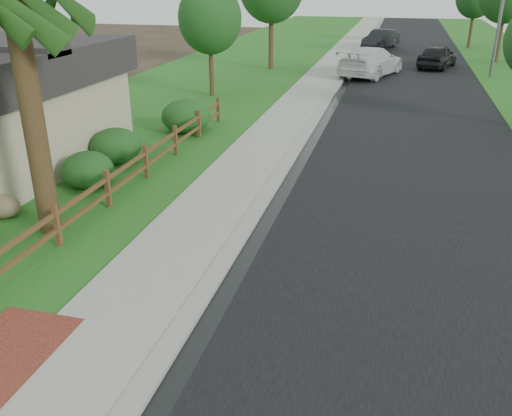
# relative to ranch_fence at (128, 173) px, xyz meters

# --- Properties ---
(ground) EXTENTS (120.00, 120.00, 0.00)m
(ground) POSITION_rel_ranch_fence_xyz_m (3.60, -6.40, -0.62)
(ground) COLOR #33291C
(road) EXTENTS (8.00, 90.00, 0.02)m
(road) POSITION_rel_ranch_fence_xyz_m (8.20, 28.60, -0.61)
(road) COLOR black
(road) RESTS_ON ground
(curb) EXTENTS (0.40, 90.00, 0.12)m
(curb) POSITION_rel_ranch_fence_xyz_m (4.00, 28.60, -0.56)
(curb) COLOR #9C9A8E
(curb) RESTS_ON ground
(wet_gutter) EXTENTS (0.50, 90.00, 0.00)m
(wet_gutter) POSITION_rel_ranch_fence_xyz_m (4.35, 28.60, -0.60)
(wet_gutter) COLOR black
(wet_gutter) RESTS_ON road
(sidewalk) EXTENTS (2.20, 90.00, 0.10)m
(sidewalk) POSITION_rel_ranch_fence_xyz_m (2.70, 28.60, -0.57)
(sidewalk) COLOR gray
(sidewalk) RESTS_ON ground
(grass_strip) EXTENTS (1.60, 90.00, 0.06)m
(grass_strip) POSITION_rel_ranch_fence_xyz_m (0.80, 28.60, -0.59)
(grass_strip) COLOR #19591D
(grass_strip) RESTS_ON ground
(lawn_near) EXTENTS (9.00, 90.00, 0.04)m
(lawn_near) POSITION_rel_ranch_fence_xyz_m (-4.40, 28.60, -0.60)
(lawn_near) COLOR #19591D
(lawn_near) RESTS_ON ground
(brick_patch) EXTENTS (1.60, 2.40, 0.11)m
(brick_patch) POSITION_rel_ranch_fence_xyz_m (1.40, -7.40, -0.56)
(brick_patch) COLOR maroon
(brick_patch) RESTS_ON ground
(ranch_fence) EXTENTS (0.12, 16.92, 1.10)m
(ranch_fence) POSITION_rel_ranch_fence_xyz_m (0.00, 0.00, 0.00)
(ranch_fence) COLOR #492B18
(ranch_fence) RESTS_ON ground
(white_suv) EXTENTS (4.29, 6.62, 1.78)m
(white_suv) POSITION_rel_ranch_fence_xyz_m (5.60, 22.06, 0.29)
(white_suv) COLOR silver
(white_suv) RESTS_ON road
(dark_car_mid) EXTENTS (3.11, 4.89, 1.55)m
(dark_car_mid) POSITION_rel_ranch_fence_xyz_m (9.81, 26.35, 0.18)
(dark_car_mid) COLOR black
(dark_car_mid) RESTS_ON road
(dark_car_far) EXTENTS (3.16, 4.97, 1.55)m
(dark_car_far) POSITION_rel_ranch_fence_xyz_m (5.60, 36.31, 0.18)
(dark_car_far) COLOR black
(dark_car_far) RESTS_ON road
(boulder) EXTENTS (1.08, 0.88, 0.65)m
(boulder) POSITION_rel_ranch_fence_xyz_m (-2.40, -2.47, -0.29)
(boulder) COLOR brown
(boulder) RESTS_ON ground
(shrub_b) EXTENTS (2.00, 2.00, 1.20)m
(shrub_b) POSITION_rel_ranch_fence_xyz_m (-1.66, 2.39, -0.02)
(shrub_b) COLOR #1A4217
(shrub_b) RESTS_ON ground
(shrub_c) EXTENTS (1.80, 1.80, 1.11)m
(shrub_c) POSITION_rel_ranch_fence_xyz_m (-1.37, 0.09, -0.06)
(shrub_c) COLOR #1A4217
(shrub_c) RESTS_ON ground
(shrub_d) EXTENTS (2.21, 2.21, 1.35)m
(shrub_d) POSITION_rel_ranch_fence_xyz_m (-0.77, 6.60, 0.06)
(shrub_d) COLOR #1A4217
(shrub_d) RESTS_ON ground
(tree_near_left) EXTENTS (3.20, 3.20, 5.67)m
(tree_near_left) POSITION_rel_ranch_fence_xyz_m (-2.07, 13.66, 3.28)
(tree_near_left) COLOR #3C2C18
(tree_near_left) RESTS_ON ground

